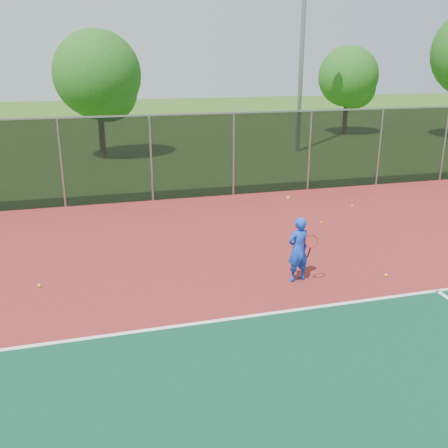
% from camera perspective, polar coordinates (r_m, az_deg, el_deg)
% --- Properties ---
extents(court_apron, '(30.00, 20.00, 0.02)m').
position_cam_1_polar(court_apron, '(10.11, 17.50, -11.10)').
color(court_apron, maroon).
rests_on(court_apron, ground).
extents(fence_back, '(30.00, 0.06, 3.03)m').
position_cam_1_polar(fence_back, '(18.32, 1.09, 8.05)').
color(fence_back, black).
rests_on(fence_back, court_apron).
extents(tennis_player, '(0.61, 0.65, 1.98)m').
position_cam_1_polar(tennis_player, '(11.32, 8.47, -2.88)').
color(tennis_player, blue).
rests_on(tennis_player, court_apron).
extents(practice_ball_0, '(0.07, 0.07, 0.07)m').
position_cam_1_polar(practice_ball_0, '(12.26, 18.04, -5.58)').
color(practice_ball_0, '#BEE31A').
rests_on(practice_ball_0, court_apron).
extents(practice_ball_2, '(0.07, 0.07, 0.07)m').
position_cam_1_polar(practice_ball_2, '(15.64, 11.10, 0.19)').
color(practice_ball_2, '#BEE31A').
rests_on(practice_ball_2, court_apron).
extents(practice_ball_3, '(0.07, 0.07, 0.07)m').
position_cam_1_polar(practice_ball_3, '(11.87, -20.35, -6.63)').
color(practice_ball_3, '#BEE31A').
rests_on(practice_ball_3, court_apron).
extents(practice_ball_4, '(0.07, 0.07, 0.07)m').
position_cam_1_polar(practice_ball_4, '(17.63, 14.43, 2.02)').
color(practice_ball_4, '#BEE31A').
rests_on(practice_ball_4, court_apron).
extents(floodlight_n, '(0.90, 0.40, 12.97)m').
position_cam_1_polar(floodlight_n, '(27.71, 9.11, 23.17)').
color(floodlight_n, gray).
rests_on(floodlight_n, ground).
extents(tree_back_left, '(4.25, 4.25, 6.25)m').
position_cam_1_polar(tree_back_left, '(25.97, -14.01, 15.81)').
color(tree_back_left, '#3B2115').
rests_on(tree_back_left, ground).
extents(tree_back_mid, '(3.88, 3.88, 5.70)m').
position_cam_1_polar(tree_back_mid, '(34.79, 14.18, 15.74)').
color(tree_back_mid, '#3B2115').
rests_on(tree_back_mid, ground).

